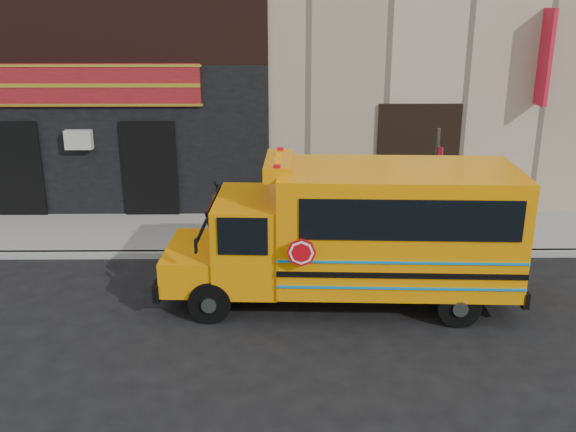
% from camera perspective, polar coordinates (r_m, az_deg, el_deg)
% --- Properties ---
extents(ground, '(120.00, 120.00, 0.00)m').
position_cam_1_polar(ground, '(12.74, -2.07, -8.11)').
color(ground, black).
rests_on(ground, ground).
extents(curb, '(40.00, 0.20, 0.15)m').
position_cam_1_polar(curb, '(15.08, -1.83, -3.40)').
color(curb, gray).
rests_on(curb, ground).
extents(sidewalk, '(40.00, 3.00, 0.15)m').
position_cam_1_polar(sidewalk, '(16.47, -1.72, -1.44)').
color(sidewalk, gray).
rests_on(sidewalk, ground).
extents(school_bus, '(6.98, 2.50, 2.92)m').
position_cam_1_polar(school_bus, '(12.48, 6.47, -1.26)').
color(school_bus, black).
rests_on(school_bus, ground).
extents(sign_pole, '(0.11, 0.26, 3.08)m').
position_cam_1_polar(sign_pole, '(14.74, 12.93, 2.30)').
color(sign_pole, '#414943').
rests_on(sign_pole, ground).
extents(bicycle, '(1.76, 0.75, 1.03)m').
position_cam_1_polar(bicycle, '(13.00, -4.42, -5.09)').
color(bicycle, black).
rests_on(bicycle, ground).
extents(cyclist, '(0.50, 0.65, 1.59)m').
position_cam_1_polar(cyclist, '(12.81, -4.40, -4.08)').
color(cyclist, black).
rests_on(cyclist, ground).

